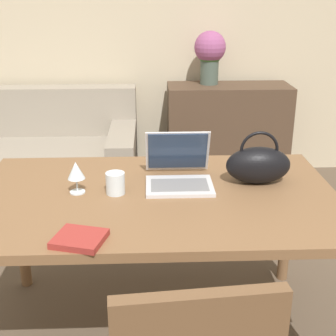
% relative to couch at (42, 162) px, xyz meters
% --- Properties ---
extents(wall_back, '(10.00, 0.06, 2.70)m').
position_rel_couch_xyz_m(wall_back, '(0.83, 0.53, 1.07)').
color(wall_back, beige).
rests_on(wall_back, ground_plane).
extents(dining_table, '(1.59, 0.97, 0.74)m').
position_rel_couch_xyz_m(dining_table, '(0.89, -1.69, 0.39)').
color(dining_table, brown).
rests_on(dining_table, ground_plane).
extents(couch, '(1.52, 0.94, 0.82)m').
position_rel_couch_xyz_m(couch, '(0.00, 0.00, 0.00)').
color(couch, gray).
rests_on(couch, ground_plane).
extents(sideboard, '(1.01, 0.40, 0.84)m').
position_rel_couch_xyz_m(sideboard, '(1.53, 0.23, 0.14)').
color(sideboard, '#4C3828').
rests_on(sideboard, ground_plane).
extents(laptop, '(0.30, 0.32, 0.23)m').
position_rel_couch_xyz_m(laptop, '(1.00, -1.55, 0.53)').
color(laptop, silver).
rests_on(laptop, dining_table).
extents(drinking_glass, '(0.08, 0.08, 0.10)m').
position_rel_couch_xyz_m(drinking_glass, '(0.72, -1.68, 0.51)').
color(drinking_glass, silver).
rests_on(drinking_glass, dining_table).
extents(wine_glass, '(0.08, 0.08, 0.14)m').
position_rel_couch_xyz_m(wine_glass, '(0.55, -1.66, 0.56)').
color(wine_glass, silver).
rests_on(wine_glass, dining_table).
extents(handbag, '(0.29, 0.15, 0.25)m').
position_rel_couch_xyz_m(handbag, '(1.36, -1.58, 0.55)').
color(handbag, black).
rests_on(handbag, dining_table).
extents(flower_vase, '(0.26, 0.26, 0.43)m').
position_rel_couch_xyz_m(flower_vase, '(1.37, 0.28, 0.82)').
color(flower_vase, '#47564C').
rests_on(flower_vase, sideboard).
extents(book, '(0.21, 0.19, 0.02)m').
position_rel_couch_xyz_m(book, '(0.62, -2.09, 0.48)').
color(book, maroon).
rests_on(book, dining_table).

